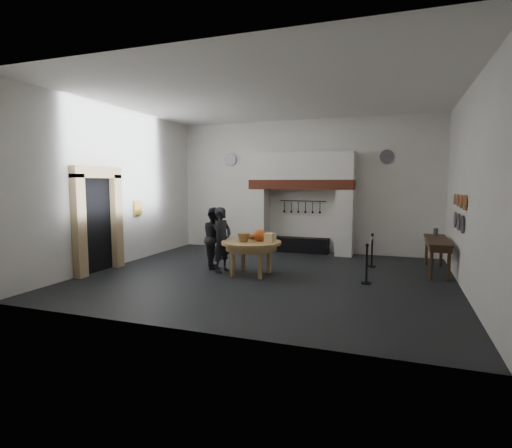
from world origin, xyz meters
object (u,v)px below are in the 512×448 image
(work_table, at_px, (251,243))
(visitor_near, at_px, (222,240))
(barrier_post_near, at_px, (367,265))
(barrier_post_far, at_px, (372,251))
(visitor_far, at_px, (215,238))
(side_table, at_px, (437,240))
(iron_range, at_px, (301,245))

(work_table, distance_m, visitor_near, 0.85)
(barrier_post_near, bearing_deg, visitor_near, 179.83)
(work_table, xyz_separation_m, barrier_post_far, (2.88, 2.05, -0.39))
(work_table, relative_size, visitor_far, 0.91)
(work_table, bearing_deg, side_table, 22.37)
(side_table, height_order, barrier_post_near, same)
(iron_range, relative_size, work_table, 1.23)
(side_table, bearing_deg, visitor_near, -161.45)
(work_table, height_order, visitor_far, visitor_far)
(iron_range, bearing_deg, visitor_far, -117.62)
(iron_range, bearing_deg, side_table, -23.95)
(side_table, relative_size, barrier_post_far, 2.44)
(visitor_near, xyz_separation_m, side_table, (5.39, 1.81, 0.00))
(visitor_far, xyz_separation_m, side_table, (5.79, 1.41, 0.02))
(side_table, bearing_deg, visitor_far, -166.33)
(iron_range, height_order, barrier_post_near, barrier_post_near)
(visitor_near, distance_m, barrier_post_far, 4.25)
(barrier_post_near, bearing_deg, visitor_far, 174.32)
(work_table, xyz_separation_m, barrier_post_near, (2.88, 0.05, -0.39))
(work_table, relative_size, side_table, 0.70)
(visitor_near, height_order, barrier_post_far, visitor_near)
(side_table, distance_m, barrier_post_near, 2.50)
(side_table, bearing_deg, barrier_post_far, 173.79)
(work_table, bearing_deg, barrier_post_near, 1.01)
(iron_range, xyz_separation_m, barrier_post_far, (2.44, -1.64, 0.20))
(visitor_far, bearing_deg, visitor_near, -167.21)
(work_table, distance_m, barrier_post_far, 3.56)
(iron_range, height_order, visitor_far, visitor_far)
(iron_range, distance_m, visitor_near, 3.90)
(barrier_post_far, bearing_deg, visitor_near, -151.93)
(iron_range, distance_m, side_table, 4.53)
(iron_range, height_order, barrier_post_far, barrier_post_far)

